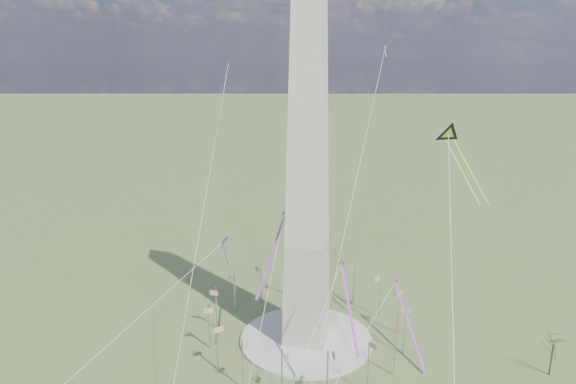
# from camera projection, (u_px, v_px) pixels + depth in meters

# --- Properties ---
(ground) EXTENTS (2000.00, 2000.00, 0.00)m
(ground) POSITION_uv_depth(u_px,v_px,m) (306.00, 341.00, 140.44)
(ground) COLOR #425A2D
(ground) RESTS_ON ground
(plaza) EXTENTS (36.00, 36.00, 0.80)m
(plaza) POSITION_uv_depth(u_px,v_px,m) (306.00, 339.00, 140.34)
(plaza) COLOR beige
(plaza) RESTS_ON ground
(washington_monument) EXTENTS (15.56, 15.56, 100.00)m
(washington_monument) POSITION_uv_depth(u_px,v_px,m) (308.00, 170.00, 127.91)
(washington_monument) COLOR #B5AA97
(washington_monument) RESTS_ON plaza
(flagpole_ring) EXTENTS (54.40, 54.40, 13.00)m
(flagpole_ring) POSITION_uv_depth(u_px,v_px,m) (306.00, 317.00, 138.54)
(flagpole_ring) COLOR #AFB1B6
(flagpole_ring) RESTS_ON ground
(tree_near) EXTENTS (7.14, 7.14, 12.49)m
(tree_near) POSITION_uv_depth(u_px,v_px,m) (554.00, 342.00, 123.26)
(tree_near) COLOR #413027
(tree_near) RESTS_ON ground
(kite_delta_black) EXTENTS (13.41, 20.22, 16.85)m
(kite_delta_black) POSITION_uv_depth(u_px,v_px,m) (450.00, 138.00, 130.27)
(kite_delta_black) COLOR black
(kite_delta_black) RESTS_ON ground
(kite_diamond_purple) EXTENTS (1.99, 3.10, 9.48)m
(kite_diamond_purple) POSITION_uv_depth(u_px,v_px,m) (225.00, 243.00, 151.33)
(kite_diamond_purple) COLOR #421B7A
(kite_diamond_purple) RESTS_ON ground
(kite_streamer_left) EXTENTS (7.48, 18.60, 13.26)m
(kite_streamer_left) POSITION_uv_depth(u_px,v_px,m) (347.00, 295.00, 111.40)
(kite_streamer_left) COLOR #FF2856
(kite_streamer_left) RESTS_ON ground
(kite_streamer_mid) EXTENTS (2.57, 22.80, 15.64)m
(kite_streamer_mid) POSITION_uv_depth(u_px,v_px,m) (276.00, 242.00, 131.34)
(kite_streamer_mid) COLOR #FF2856
(kite_streamer_mid) RESTS_ON ground
(kite_streamer_right) EXTENTS (10.05, 20.71, 15.14)m
(kite_streamer_right) POSITION_uv_depth(u_px,v_px,m) (405.00, 311.00, 136.66)
(kite_streamer_right) COLOR #FF2856
(kite_streamer_right) RESTS_ON ground
(kite_small_red) EXTENTS (1.19, 1.98, 4.74)m
(kite_small_red) POSITION_uv_depth(u_px,v_px,m) (228.00, 64.00, 168.11)
(kite_small_red) COLOR #F2371C
(kite_small_red) RESTS_ON ground
(kite_small_white) EXTENTS (1.12, 1.75, 3.89)m
(kite_small_white) POSITION_uv_depth(u_px,v_px,m) (386.00, 48.00, 158.91)
(kite_small_white) COLOR white
(kite_small_white) RESTS_ON ground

